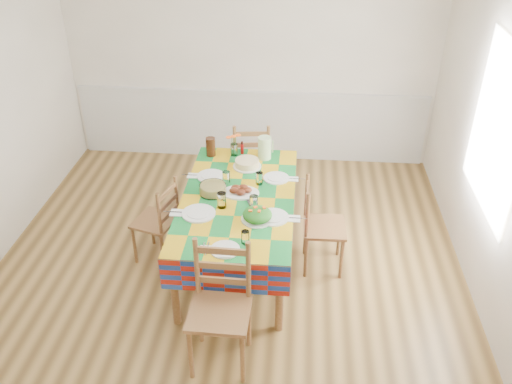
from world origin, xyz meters
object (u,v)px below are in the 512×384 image
dining_table (238,204)px  chair_far (251,160)px  meat_platter (240,191)px  chair_left (159,222)px  green_pitcher (265,148)px  tea_pitcher (211,147)px  chair_near (220,308)px  chair_right (320,227)px

dining_table → chair_far: 1.22m
dining_table → meat_platter: bearing=74.3°
meat_platter → chair_left: bearing=-175.3°
green_pitcher → tea_pitcher: green_pitcher is taller
chair_near → chair_left: 1.42m
dining_table → meat_platter: meat_platter is taller
dining_table → green_pitcher: (0.19, 0.76, 0.20)m
green_pitcher → tea_pitcher: (-0.56, 0.01, -0.02)m
dining_table → chair_right: chair_right is taller
chair_left → chair_near: bearing=49.2°
chair_far → chair_right: bearing=115.4°
meat_platter → dining_table: bearing=-105.7°
chair_near → chair_right: size_ratio=1.12×
green_pitcher → chair_near: (-0.18, -1.96, -0.35)m
dining_table → chair_near: 1.21m
dining_table → chair_right: bearing=-0.1°
green_pitcher → tea_pitcher: 0.56m
green_pitcher → chair_far: green_pitcher is taller
meat_platter → chair_far: chair_far is taller
tea_pitcher → chair_left: size_ratio=0.23×
chair_left → chair_right: bearing=106.7°
chair_left → chair_right: chair_right is taller
chair_near → chair_right: (0.76, 1.20, -0.05)m
meat_platter → chair_left: (-0.78, -0.06, -0.35)m
chair_near → chair_right: 1.42m
dining_table → chair_left: bearing=-179.2°
dining_table → chair_near: size_ratio=1.86×
chair_far → tea_pitcher: bearing=41.6°
meat_platter → chair_near: bearing=-90.6°
dining_table → chair_right: 0.79m
green_pitcher → chair_far: (-0.18, 0.44, -0.39)m
dining_table → tea_pitcher: 0.88m
green_pitcher → chair_left: green_pitcher is taller
tea_pitcher → chair_near: 2.04m
chair_right → tea_pitcher: bearing=54.3°
tea_pitcher → chair_right: tea_pitcher is taller
dining_table → green_pitcher: green_pitcher is taller
chair_left → meat_platter: bearing=111.0°
tea_pitcher → chair_near: size_ratio=0.19×
tea_pitcher → chair_near: chair_near is taller
chair_near → chair_far: size_ratio=1.08×
chair_near → chair_left: (-0.77, 1.19, -0.08)m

